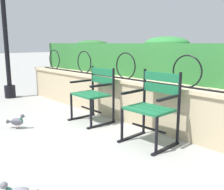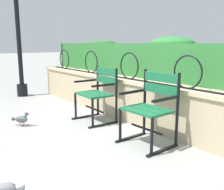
{
  "view_description": "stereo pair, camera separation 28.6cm",
  "coord_description": "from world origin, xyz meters",
  "px_view_note": "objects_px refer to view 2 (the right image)",
  "views": [
    {
      "loc": [
        2.45,
        -2.19,
        1.23
      ],
      "look_at": [
        0.0,
        0.08,
        0.55
      ],
      "focal_mm": 41.06,
      "sensor_mm": 36.0,
      "label": 1
    },
    {
      "loc": [
        2.64,
        -1.97,
        1.23
      ],
      "look_at": [
        0.0,
        0.08,
        0.55
      ],
      "focal_mm": 41.06,
      "sensor_mm": 36.0,
      "label": 2
    }
  ],
  "objects_px": {
    "pigeon_near_chairs": "(4,189)",
    "pigeon_far_side": "(21,119)",
    "park_chair_left": "(98,92)",
    "park_chair_right": "(151,107)",
    "lamppost": "(17,18)"
  },
  "relations": [
    {
      "from": "park_chair_left",
      "to": "park_chair_right",
      "type": "relative_size",
      "value": 0.96
    },
    {
      "from": "park_chair_left",
      "to": "pigeon_near_chairs",
      "type": "relative_size",
      "value": 3.19
    },
    {
      "from": "park_chair_right",
      "to": "pigeon_far_side",
      "type": "relative_size",
      "value": 3.58
    },
    {
      "from": "park_chair_left",
      "to": "pigeon_far_side",
      "type": "height_order",
      "value": "park_chair_left"
    },
    {
      "from": "pigeon_near_chairs",
      "to": "lamppost",
      "type": "xyz_separation_m",
      "value": [
        -4.05,
        1.52,
        1.67
      ]
    },
    {
      "from": "lamppost",
      "to": "park_chair_right",
      "type": "bearing_deg",
      "value": 3.91
    },
    {
      "from": "park_chair_right",
      "to": "lamppost",
      "type": "distance_m",
      "value": 4.12
    },
    {
      "from": "park_chair_left",
      "to": "pigeon_far_side",
      "type": "relative_size",
      "value": 3.42
    },
    {
      "from": "park_chair_left",
      "to": "pigeon_near_chairs",
      "type": "bearing_deg",
      "value": -53.73
    },
    {
      "from": "park_chair_right",
      "to": "lamppost",
      "type": "relative_size",
      "value": 0.26
    },
    {
      "from": "pigeon_near_chairs",
      "to": "pigeon_far_side",
      "type": "height_order",
      "value": "same"
    },
    {
      "from": "pigeon_near_chairs",
      "to": "lamppost",
      "type": "relative_size",
      "value": 0.08
    },
    {
      "from": "park_chair_left",
      "to": "pigeon_far_side",
      "type": "xyz_separation_m",
      "value": [
        -0.47,
        -1.08,
        -0.35
      ]
    },
    {
      "from": "park_chair_left",
      "to": "pigeon_near_chairs",
      "type": "height_order",
      "value": "park_chair_left"
    },
    {
      "from": "pigeon_far_side",
      "to": "park_chair_right",
      "type": "bearing_deg",
      "value": 32.31
    }
  ]
}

